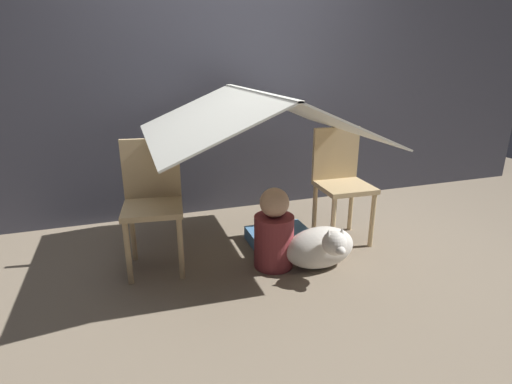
{
  "coord_description": "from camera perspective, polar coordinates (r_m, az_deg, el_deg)",
  "views": [
    {
      "loc": [
        -0.84,
        -2.45,
        1.36
      ],
      "look_at": [
        0.0,
        0.06,
        0.48
      ],
      "focal_mm": 28.0,
      "sensor_mm": 36.0,
      "label": 1
    }
  ],
  "objects": [
    {
      "name": "floor_cushion",
      "position": [
        3.11,
        3.44,
        -6.48
      ],
      "size": [
        0.46,
        0.37,
        0.1
      ],
      "color": "#4C7FB2",
      "rests_on": "ground_plane"
    },
    {
      "name": "sheet_canopy",
      "position": [
        2.67,
        -0.0,
        11.07
      ],
      "size": [
        1.42,
        1.38,
        0.31
      ],
      "color": "silver"
    },
    {
      "name": "person_front",
      "position": [
        2.71,
        2.58,
        -5.85
      ],
      "size": [
        0.27,
        0.27,
        0.56
      ],
      "color": "maroon",
      "rests_on": "ground_plane"
    },
    {
      "name": "chair_right",
      "position": [
        3.13,
        12.01,
        1.84
      ],
      "size": [
        0.4,
        0.4,
        0.86
      ],
      "rotation": [
        0.0,
        0.0,
        -0.04
      ],
      "color": "#D1B27F",
      "rests_on": "ground_plane"
    },
    {
      "name": "ground_plane",
      "position": [
        2.93,
        0.37,
        -9.2
      ],
      "size": [
        8.8,
        8.8,
        0.0
      ],
      "primitive_type": "plane",
      "color": "gray"
    },
    {
      "name": "dog",
      "position": [
        2.74,
        9.32,
        -7.77
      ],
      "size": [
        0.5,
        0.42,
        0.36
      ],
      "color": "silver",
      "rests_on": "ground_plane"
    },
    {
      "name": "chair_left",
      "position": [
        2.72,
        -14.54,
        -0.9
      ],
      "size": [
        0.42,
        0.42,
        0.86
      ],
      "rotation": [
        0.0,
        0.0,
        -0.13
      ],
      "color": "#D1B27F",
      "rests_on": "ground_plane"
    },
    {
      "name": "wall_back",
      "position": [
        3.6,
        -5.26,
        16.69
      ],
      "size": [
        7.0,
        0.05,
        2.5
      ],
      "color": "#3D3D47",
      "rests_on": "ground_plane"
    }
  ]
}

